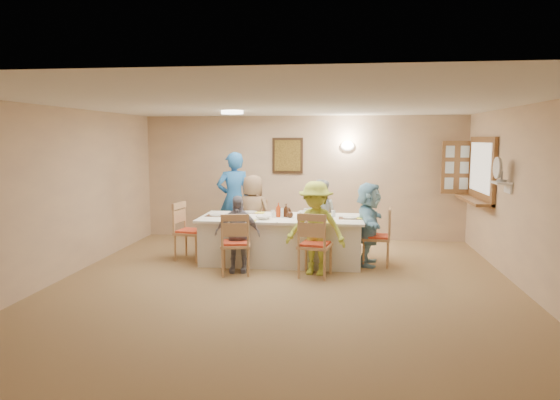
# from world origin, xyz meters

# --- Properties ---
(ground) EXTENTS (7.00, 7.00, 0.00)m
(ground) POSITION_xyz_m (0.00, 0.00, 0.00)
(ground) COLOR #9C7E50
(room_walls) EXTENTS (7.00, 7.00, 7.00)m
(room_walls) POSITION_xyz_m (0.00, 0.00, 1.51)
(room_walls) COLOR tan
(room_walls) RESTS_ON ground
(wall_picture) EXTENTS (0.62, 0.05, 0.72)m
(wall_picture) POSITION_xyz_m (-0.30, 3.46, 1.70)
(wall_picture) COLOR #3B2414
(wall_picture) RESTS_ON room_walls
(wall_sconce) EXTENTS (0.26, 0.09, 0.18)m
(wall_sconce) POSITION_xyz_m (0.90, 3.44, 1.90)
(wall_sconce) COLOR white
(wall_sconce) RESTS_ON room_walls
(ceiling_light) EXTENTS (0.36, 0.36, 0.05)m
(ceiling_light) POSITION_xyz_m (-1.00, 1.50, 2.47)
(ceiling_light) COLOR white
(ceiling_light) RESTS_ON room_walls
(serving_hatch) EXTENTS (0.06, 1.50, 1.15)m
(serving_hatch) POSITION_xyz_m (3.21, 2.40, 1.50)
(serving_hatch) COLOR brown
(serving_hatch) RESTS_ON room_walls
(hatch_sill) EXTENTS (0.30, 1.50, 0.05)m
(hatch_sill) POSITION_xyz_m (3.09, 2.40, 0.97)
(hatch_sill) COLOR brown
(hatch_sill) RESTS_ON room_walls
(shutter_door) EXTENTS (0.55, 0.04, 1.00)m
(shutter_door) POSITION_xyz_m (2.95, 3.16, 1.50)
(shutter_door) COLOR brown
(shutter_door) RESTS_ON room_walls
(fan_shelf) EXTENTS (0.22, 0.36, 0.03)m
(fan_shelf) POSITION_xyz_m (3.13, 1.05, 1.40)
(fan_shelf) COLOR white
(fan_shelf) RESTS_ON room_walls
(desk_fan) EXTENTS (0.30, 0.30, 0.28)m
(desk_fan) POSITION_xyz_m (3.10, 1.05, 1.55)
(desk_fan) COLOR #A5A5A8
(desk_fan) RESTS_ON fan_shelf
(dining_table) EXTENTS (2.68, 1.13, 0.76)m
(dining_table) POSITION_xyz_m (-0.18, 1.46, 0.38)
(dining_table) COLOR white
(dining_table) RESTS_ON ground
(chair_back_left) EXTENTS (0.49, 0.49, 0.93)m
(chair_back_left) POSITION_xyz_m (-0.78, 2.26, 0.47)
(chair_back_left) COLOR tan
(chair_back_left) RESTS_ON ground
(chair_back_right) EXTENTS (0.45, 0.45, 0.89)m
(chair_back_right) POSITION_xyz_m (0.42, 2.26, 0.44)
(chair_back_right) COLOR tan
(chair_back_right) RESTS_ON ground
(chair_front_left) EXTENTS (0.53, 0.53, 0.96)m
(chair_front_left) POSITION_xyz_m (-0.78, 0.66, 0.48)
(chair_front_left) COLOR tan
(chair_front_left) RESTS_ON ground
(chair_front_right) EXTENTS (0.56, 0.56, 0.98)m
(chair_front_right) POSITION_xyz_m (0.42, 0.66, 0.49)
(chair_front_right) COLOR tan
(chair_front_right) RESTS_ON ground
(chair_left_end) EXTENTS (0.55, 0.55, 0.98)m
(chair_left_end) POSITION_xyz_m (-1.73, 1.46, 0.49)
(chair_left_end) COLOR tan
(chair_left_end) RESTS_ON ground
(chair_right_end) EXTENTS (0.50, 0.50, 0.94)m
(chair_right_end) POSITION_xyz_m (1.37, 1.46, 0.47)
(chair_right_end) COLOR tan
(chair_right_end) RESTS_ON ground
(diner_back_left) EXTENTS (0.86, 0.72, 1.40)m
(diner_back_left) POSITION_xyz_m (-0.78, 2.14, 0.70)
(diner_back_left) COLOR brown
(diner_back_left) RESTS_ON ground
(diner_back_right) EXTENTS (0.83, 0.74, 1.33)m
(diner_back_right) POSITION_xyz_m (0.42, 2.14, 0.67)
(diner_back_right) COLOR #A8ACB0
(diner_back_right) RESTS_ON ground
(diner_front_left) EXTENTS (0.75, 0.41, 1.19)m
(diner_front_left) POSITION_xyz_m (-0.78, 0.78, 0.59)
(diner_front_left) COLOR gray
(diner_front_left) RESTS_ON ground
(diner_front_right) EXTENTS (1.12, 0.88, 1.42)m
(diner_front_right) POSITION_xyz_m (0.42, 0.78, 0.71)
(diner_front_right) COLOR #C2D541
(diner_front_right) RESTS_ON ground
(diner_right_end) EXTENTS (1.32, 0.62, 1.35)m
(diner_right_end) POSITION_xyz_m (1.24, 1.46, 0.67)
(diner_right_end) COLOR #8BC9E8
(diner_right_end) RESTS_ON ground
(caregiver) EXTENTS (0.98, 0.92, 1.79)m
(caregiver) POSITION_xyz_m (-1.23, 2.61, 0.90)
(caregiver) COLOR #2666B1
(caregiver) RESTS_ON ground
(placemat_fl) EXTENTS (0.36, 0.27, 0.01)m
(placemat_fl) POSITION_xyz_m (-0.78, 1.04, 0.76)
(placemat_fl) COLOR #472B19
(placemat_fl) RESTS_ON dining_table
(plate_fl) EXTENTS (0.24, 0.24, 0.01)m
(plate_fl) POSITION_xyz_m (-0.78, 1.04, 0.77)
(plate_fl) COLOR white
(plate_fl) RESTS_ON dining_table
(napkin_fl) EXTENTS (0.15, 0.15, 0.01)m
(napkin_fl) POSITION_xyz_m (-0.60, 0.99, 0.77)
(napkin_fl) COLOR yellow
(napkin_fl) RESTS_ON dining_table
(placemat_fr) EXTENTS (0.35, 0.26, 0.01)m
(placemat_fr) POSITION_xyz_m (0.42, 1.04, 0.76)
(placemat_fr) COLOR #472B19
(placemat_fr) RESTS_ON dining_table
(plate_fr) EXTENTS (0.25, 0.25, 0.02)m
(plate_fr) POSITION_xyz_m (0.42, 1.04, 0.77)
(plate_fr) COLOR white
(plate_fr) RESTS_ON dining_table
(napkin_fr) EXTENTS (0.15, 0.15, 0.01)m
(napkin_fr) POSITION_xyz_m (0.60, 0.99, 0.77)
(napkin_fr) COLOR yellow
(napkin_fr) RESTS_ON dining_table
(placemat_bl) EXTENTS (0.33, 0.25, 0.01)m
(placemat_bl) POSITION_xyz_m (-0.78, 1.88, 0.76)
(placemat_bl) COLOR #472B19
(placemat_bl) RESTS_ON dining_table
(plate_bl) EXTENTS (0.24, 0.24, 0.02)m
(plate_bl) POSITION_xyz_m (-0.78, 1.88, 0.77)
(plate_bl) COLOR white
(plate_bl) RESTS_ON dining_table
(napkin_bl) EXTENTS (0.15, 0.15, 0.01)m
(napkin_bl) POSITION_xyz_m (-0.60, 1.83, 0.77)
(napkin_bl) COLOR yellow
(napkin_bl) RESTS_ON dining_table
(placemat_br) EXTENTS (0.33, 0.24, 0.01)m
(placemat_br) POSITION_xyz_m (0.42, 1.88, 0.76)
(placemat_br) COLOR #472B19
(placemat_br) RESTS_ON dining_table
(plate_br) EXTENTS (0.24, 0.24, 0.01)m
(plate_br) POSITION_xyz_m (0.42, 1.88, 0.77)
(plate_br) COLOR white
(plate_br) RESTS_ON dining_table
(napkin_br) EXTENTS (0.15, 0.15, 0.01)m
(napkin_br) POSITION_xyz_m (0.60, 1.83, 0.77)
(napkin_br) COLOR yellow
(napkin_br) RESTS_ON dining_table
(placemat_le) EXTENTS (0.34, 0.25, 0.01)m
(placemat_le) POSITION_xyz_m (-1.28, 1.46, 0.76)
(placemat_le) COLOR #472B19
(placemat_le) RESTS_ON dining_table
(plate_le) EXTENTS (0.22, 0.22, 0.01)m
(plate_le) POSITION_xyz_m (-1.28, 1.46, 0.77)
(plate_le) COLOR white
(plate_le) RESTS_ON dining_table
(napkin_le) EXTENTS (0.14, 0.14, 0.01)m
(napkin_le) POSITION_xyz_m (-1.10, 1.41, 0.77)
(napkin_le) COLOR yellow
(napkin_le) RESTS_ON dining_table
(placemat_re) EXTENTS (0.36, 0.27, 0.01)m
(placemat_re) POSITION_xyz_m (0.94, 1.46, 0.76)
(placemat_re) COLOR #472B19
(placemat_re) RESTS_ON dining_table
(plate_re) EXTENTS (0.23, 0.23, 0.01)m
(plate_re) POSITION_xyz_m (0.94, 1.46, 0.77)
(plate_re) COLOR white
(plate_re) RESTS_ON dining_table
(napkin_re) EXTENTS (0.14, 0.14, 0.01)m
(napkin_re) POSITION_xyz_m (1.12, 1.41, 0.77)
(napkin_re) COLOR yellow
(napkin_re) RESTS_ON dining_table
(teacup_a) EXTENTS (0.17, 0.17, 0.09)m
(teacup_a) POSITION_xyz_m (-0.99, 1.12, 0.80)
(teacup_a) COLOR white
(teacup_a) RESTS_ON dining_table
(teacup_b) EXTENTS (0.12, 0.12, 0.08)m
(teacup_b) POSITION_xyz_m (0.19, 1.98, 0.80)
(teacup_b) COLOR white
(teacup_b) RESTS_ON dining_table
(bowl_a) EXTENTS (0.40, 0.40, 0.06)m
(bowl_a) POSITION_xyz_m (-0.44, 1.21, 0.79)
(bowl_a) COLOR white
(bowl_a) RESTS_ON dining_table
(bowl_b) EXTENTS (0.36, 0.36, 0.07)m
(bowl_b) POSITION_xyz_m (0.19, 1.73, 0.79)
(bowl_b) COLOR white
(bowl_b) RESTS_ON dining_table
(condiment_ketchup) EXTENTS (0.15, 0.15, 0.24)m
(condiment_ketchup) POSITION_xyz_m (-0.23, 1.45, 0.88)
(condiment_ketchup) COLOR #C53D10
(condiment_ketchup) RESTS_ON dining_table
(condiment_brown) EXTENTS (0.17, 0.17, 0.22)m
(condiment_brown) POSITION_xyz_m (-0.11, 1.51, 0.87)
(condiment_brown) COLOR #381E0F
(condiment_brown) RESTS_ON dining_table
(condiment_malt) EXTENTS (0.18, 0.18, 0.14)m
(condiment_malt) POSITION_xyz_m (-0.04, 1.42, 0.83)
(condiment_malt) COLOR #381E0F
(condiment_malt) RESTS_ON dining_table
(drinking_glass) EXTENTS (0.06, 0.06, 0.10)m
(drinking_glass) POSITION_xyz_m (-0.33, 1.51, 0.82)
(drinking_glass) COLOR silver
(drinking_glass) RESTS_ON dining_table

